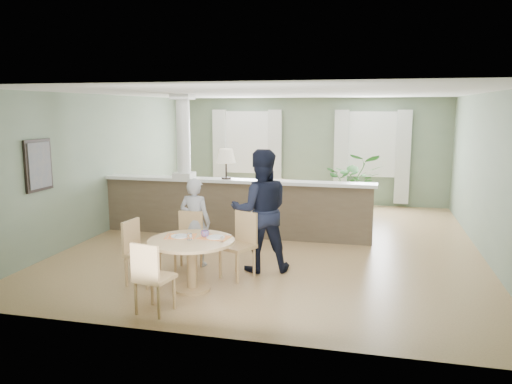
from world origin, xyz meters
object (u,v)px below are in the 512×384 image
(chair_far_man, at_px, (241,241))
(child_person, at_px, (195,222))
(dining_table, at_px, (192,250))
(man_person, at_px, (261,211))
(sofa, at_px, (301,202))
(chair_far_boy, at_px, (189,238))
(houseplant, at_px, (355,183))
(chair_side, at_px, (138,249))
(chair_near, at_px, (151,275))

(chair_far_man, bearing_deg, child_person, -175.31)
(dining_table, relative_size, man_person, 0.63)
(sofa, xyz_separation_m, child_person, (-1.14, -3.50, 0.28))
(chair_far_boy, distance_m, man_person, 1.18)
(child_person, bearing_deg, houseplant, -110.70)
(chair_far_boy, height_order, child_person, child_person)
(chair_far_man, distance_m, chair_side, 1.45)
(houseplant, relative_size, chair_near, 1.61)
(houseplant, relative_size, chair_far_boy, 1.63)
(dining_table, bearing_deg, child_person, 108.07)
(man_person, bearing_deg, houseplant, -123.33)
(sofa, relative_size, dining_table, 2.43)
(chair_side, bearing_deg, sofa, -11.96)
(sofa, xyz_separation_m, chair_side, (-1.62, -4.48, 0.09))
(sofa, height_order, chair_side, chair_side)
(chair_far_boy, xyz_separation_m, man_person, (1.08, 0.17, 0.44))
(houseplant, xyz_separation_m, man_person, (-1.19, -4.54, 0.21))
(chair_side, relative_size, man_person, 0.49)
(sofa, relative_size, chair_near, 3.18)
(chair_side, bearing_deg, chair_far_boy, -21.39)
(chair_far_boy, relative_size, child_person, 0.63)
(sofa, bearing_deg, chair_side, -93.57)
(houseplant, height_order, chair_far_boy, houseplant)
(houseplant, bearing_deg, child_person, -116.31)
(child_person, bearing_deg, chair_side, 69.33)
(houseplant, distance_m, chair_near, 6.78)
(chair_near, distance_m, man_person, 2.16)
(chair_far_boy, xyz_separation_m, chair_near, (0.19, -1.74, 0.01))
(chair_far_man, distance_m, chair_near, 1.71)
(chair_side, relative_size, child_person, 0.65)
(sofa, distance_m, houseplant, 1.54)
(chair_far_boy, height_order, chair_near, chair_near)
(child_person, bearing_deg, chair_far_man, 162.69)
(chair_near, bearing_deg, houseplant, -97.66)
(dining_table, distance_m, man_person, 1.31)
(dining_table, bearing_deg, chair_near, -101.81)
(chair_near, distance_m, child_person, 1.94)
(chair_far_man, distance_m, man_person, 0.57)
(child_person, bearing_deg, dining_table, 113.67)
(houseplant, distance_m, chair_side, 6.15)
(chair_far_boy, distance_m, child_person, 0.27)
(chair_far_man, relative_size, man_person, 0.52)
(chair_near, bearing_deg, dining_table, -91.57)
(man_person, bearing_deg, chair_near, 46.44)
(chair_far_boy, bearing_deg, houseplant, 58.30)
(chair_side, distance_m, man_person, 1.86)
(sofa, bearing_deg, chair_near, -83.94)
(houseplant, height_order, chair_far_man, houseplant)
(child_person, relative_size, man_person, 0.75)
(chair_near, xyz_separation_m, man_person, (0.89, 1.92, 0.43))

